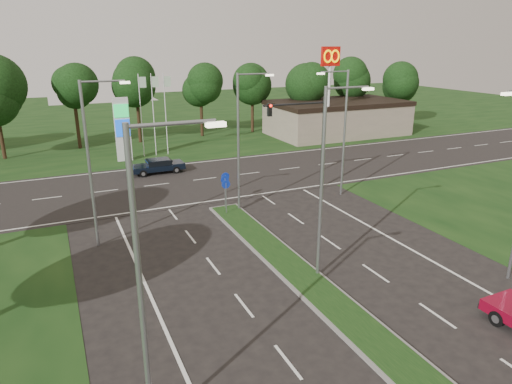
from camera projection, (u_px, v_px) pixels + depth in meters
name	position (u px, v px, depth m)	size (l,w,h in m)	color
ground	(385.00, 352.00, 16.63)	(160.00, 160.00, 0.00)	black
verge_far	(129.00, 123.00, 64.25)	(160.00, 50.00, 0.02)	black
cross_road	(193.00, 181.00, 37.41)	(160.00, 12.00, 0.02)	black
median_kerb	(326.00, 298.00, 20.07)	(2.00, 26.00, 0.12)	slate
commercial_building	(337.00, 118.00, 55.80)	(16.00, 9.00, 4.00)	gray
streetlight_median_near	(326.00, 174.00, 20.64)	(2.53, 0.22, 9.00)	gray
streetlight_median_far	(241.00, 136.00, 29.29)	(2.53, 0.22, 9.00)	gray
streetlight_left_near	(147.00, 273.00, 11.80)	(2.53, 0.22, 9.00)	gray
streetlight_left_far	(92.00, 156.00, 23.92)	(2.53, 0.22, 9.00)	gray
streetlight_right_far	(343.00, 127.00, 32.35)	(2.53, 0.22, 9.00)	gray
traffic_signal	(308.00, 130.00, 33.58)	(5.10, 0.42, 7.00)	black
median_signs	(225.00, 186.00, 30.30)	(1.16, 1.76, 2.38)	gray
gas_pylon	(125.00, 127.00, 42.77)	(5.80, 1.26, 8.00)	silver
mcdonalds_sign	(330.00, 70.00, 48.88)	(2.20, 0.47, 10.40)	silver
treeline_far	(148.00, 81.00, 49.12)	(6.00, 6.00, 9.90)	black
navy_sedan	(158.00, 166.00, 39.38)	(4.46, 1.88, 1.22)	black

